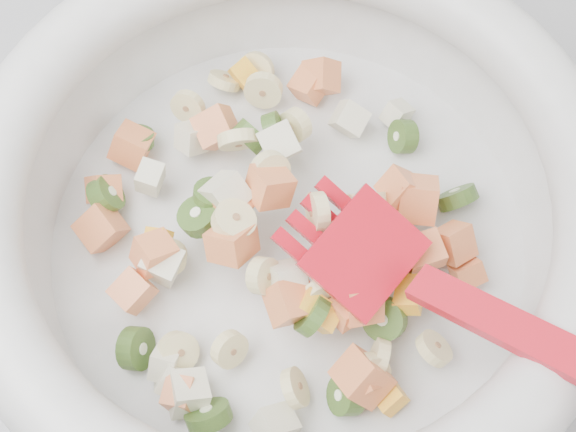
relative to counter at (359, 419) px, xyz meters
The scene contains 2 objects.
counter is the anchor object (origin of this frame).
mixing_bowl 0.52m from the counter, 159.10° to the right, with size 0.48×0.39×0.15m.
Camera 1 is at (0.04, 1.24, 1.39)m, focal length 50.00 mm.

